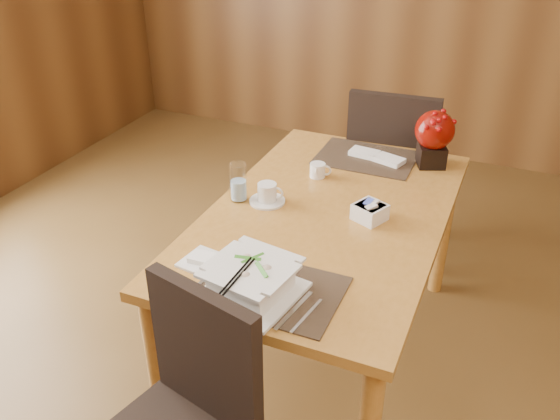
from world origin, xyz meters
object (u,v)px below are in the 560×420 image
at_px(near_chair, 183,416).
at_px(creamer_jug, 318,170).
at_px(soup_setting, 251,281).
at_px(sugar_caddy, 370,212).
at_px(dining_table, 327,233).
at_px(coffee_cup, 267,194).
at_px(bread_plate, 204,262).
at_px(far_chair, 392,167).
at_px(water_glass, 238,182).
at_px(berry_decor, 434,135).

bearing_deg(near_chair, creamer_jug, 105.35).
bearing_deg(soup_setting, sugar_caddy, 79.80).
bearing_deg(creamer_jug, dining_table, -73.45).
bearing_deg(coffee_cup, creamer_jug, 69.86).
bearing_deg(near_chair, soup_setting, 91.96).
distance_m(soup_setting, bread_plate, 0.25).
bearing_deg(far_chair, near_chair, 80.20).
height_order(dining_table, bread_plate, bread_plate).
distance_m(creamer_jug, bread_plate, 0.79).
distance_m(creamer_jug, near_chair, 1.24).
bearing_deg(far_chair, creamer_jug, 67.44).
distance_m(water_glass, berry_decor, 0.92).
bearing_deg(water_glass, sugar_caddy, 6.18).
xyz_separation_m(coffee_cup, sugar_caddy, (0.42, 0.03, -0.00)).
bearing_deg(berry_decor, creamer_jug, -144.14).
xyz_separation_m(water_glass, far_chair, (0.43, 0.94, -0.27)).
height_order(creamer_jug, berry_decor, berry_decor).
bearing_deg(sugar_caddy, water_glass, -173.82).
bearing_deg(sugar_caddy, berry_decor, 78.01).
height_order(sugar_caddy, berry_decor, berry_decor).
distance_m(soup_setting, creamer_jug, 0.88).
height_order(water_glass, berry_decor, berry_decor).
height_order(bread_plate, near_chair, near_chair).
bearing_deg(sugar_caddy, soup_setting, -109.60).
height_order(soup_setting, far_chair, far_chair).
relative_size(soup_setting, creamer_jug, 3.73).
bearing_deg(far_chair, berry_decor, 124.33).
bearing_deg(soup_setting, berry_decor, 83.46).
height_order(dining_table, sugar_caddy, sugar_caddy).
height_order(soup_setting, sugar_caddy, soup_setting).
bearing_deg(creamer_jug, berry_decor, 24.89).
bearing_deg(bread_plate, creamer_jug, 80.28).
distance_m(water_glass, creamer_jug, 0.40).
relative_size(dining_table, water_glass, 9.20).
bearing_deg(near_chair, bread_plate, 124.14).
xyz_separation_m(coffee_cup, creamer_jug, (0.11, 0.30, -0.00)).
bearing_deg(far_chair, coffee_cup, 66.86).
bearing_deg(berry_decor, near_chair, -105.15).
xyz_separation_m(creamer_jug, sugar_caddy, (0.31, -0.27, 0.00)).
height_order(soup_setting, creamer_jug, soup_setting).
xyz_separation_m(sugar_caddy, bread_plate, (-0.45, -0.51, -0.03)).
bearing_deg(dining_table, bread_plate, -119.11).
xyz_separation_m(bread_plate, far_chair, (0.34, 1.39, -0.19)).
relative_size(soup_setting, bread_plate, 2.27).
bearing_deg(water_glass, near_chair, -74.36).
bearing_deg(bread_plate, dining_table, 60.89).
xyz_separation_m(dining_table, sugar_caddy, (0.17, 0.01, 0.13)).
relative_size(creamer_jug, berry_decor, 0.34).
height_order(water_glass, far_chair, far_chair).
xyz_separation_m(soup_setting, creamer_jug, (-0.10, 0.88, -0.03)).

